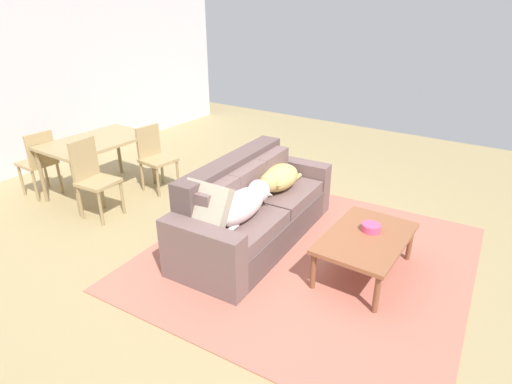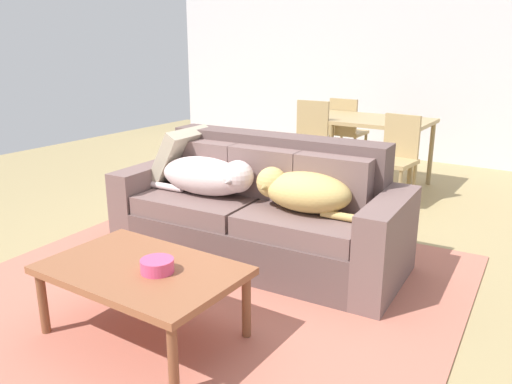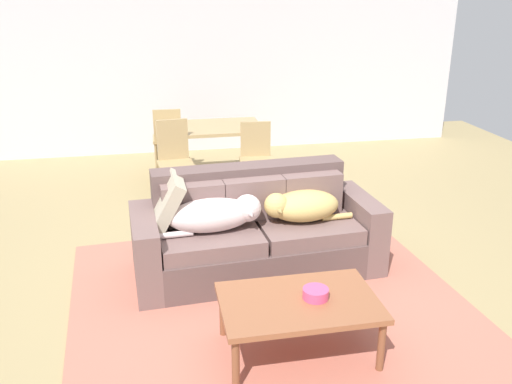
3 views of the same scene
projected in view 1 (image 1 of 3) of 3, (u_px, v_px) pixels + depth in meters
The scene contains 13 objects.
ground_plane at pixel (252, 239), 4.64m from camera, with size 10.00×10.00×0.00m, color tan.
back_partition at pixel (26, 79), 6.12m from camera, with size 8.00×0.12×2.70m, color silver.
area_rug at pixel (307, 257), 4.31m from camera, with size 3.09×3.04×0.01m, color #B86956.
couch at pixel (252, 210), 4.52m from camera, with size 2.17×0.98×0.90m.
dog_on_left_cushion at pixel (244, 203), 4.06m from camera, with size 0.91×0.35×0.30m.
dog_on_right_cushion at pixel (277, 178), 4.66m from camera, with size 0.78×0.42×0.28m.
throw_pillow_by_left_arm at pixel (204, 209), 3.80m from camera, with size 0.10×0.48×0.48m, color #B3A78D.
coffee_table at pixel (366, 240), 3.91m from camera, with size 1.06×0.69×0.42m.
bowl_on_coffee_table at pixel (371, 228), 3.96m from camera, with size 0.18×0.18×0.07m, color #EA4C7F.
dining_table at pixel (96, 145), 5.51m from camera, with size 1.32×0.83×0.75m.
dining_chair_near_left at pixel (93, 175), 4.95m from camera, with size 0.44×0.44×0.95m.
dining_chair_near_right at pixel (155, 155), 5.69m from camera, with size 0.43×0.43×0.88m.
dining_chair_far_left at pixel (39, 160), 5.48m from camera, with size 0.41×0.41×0.89m.
Camera 1 is at (-3.28, -2.29, 2.41)m, focal length 29.50 mm.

